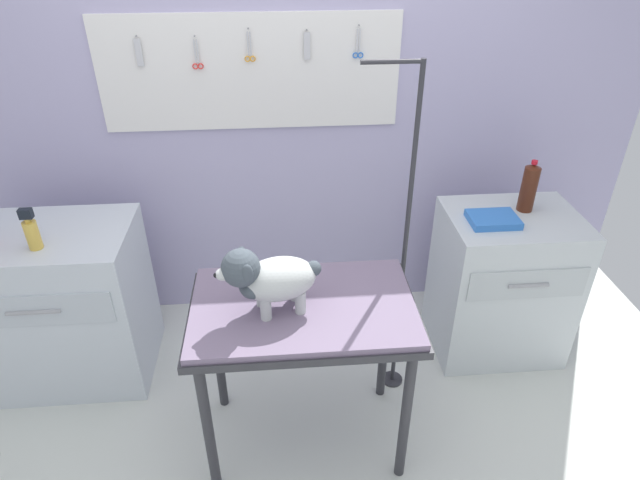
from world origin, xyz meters
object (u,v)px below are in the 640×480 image
(grooming_table, at_px, (303,321))
(dog, at_px, (268,278))
(soda_bottle, at_px, (529,187))
(cabinet_right, at_px, (501,283))
(grooming_arm, at_px, (402,258))
(counter_left, at_px, (64,305))

(grooming_table, xyz_separation_m, dog, (-0.13, -0.03, 0.25))
(dog, xyz_separation_m, soda_bottle, (1.32, 0.67, 0.00))
(cabinet_right, bearing_deg, grooming_arm, -158.07)
(grooming_arm, xyz_separation_m, dog, (-0.61, -0.35, 0.18))
(grooming_table, relative_size, dog, 2.28)
(grooming_arm, height_order, counter_left, grooming_arm)
(dog, bearing_deg, soda_bottle, 26.99)
(counter_left, relative_size, cabinet_right, 1.03)
(grooming_table, relative_size, soda_bottle, 3.40)
(dog, height_order, cabinet_right, dog)
(grooming_arm, relative_size, cabinet_right, 2.02)
(dog, bearing_deg, grooming_arm, 29.58)
(dog, height_order, soda_bottle, soda_bottle)
(counter_left, bearing_deg, grooming_table, -25.09)
(grooming_table, distance_m, counter_left, 1.36)
(grooming_arm, relative_size, counter_left, 1.96)
(grooming_table, height_order, dog, dog)
(grooming_table, xyz_separation_m, grooming_arm, (0.48, 0.32, 0.07))
(dog, xyz_separation_m, cabinet_right, (1.25, 0.60, -0.55))
(dog, relative_size, counter_left, 0.47)
(grooming_arm, distance_m, soda_bottle, 0.80)
(grooming_arm, bearing_deg, cabinet_right, 21.93)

